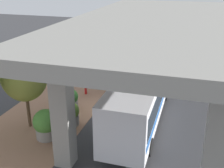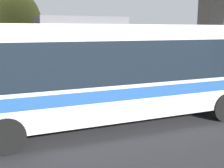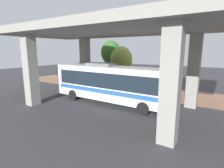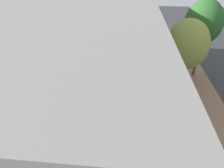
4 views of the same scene
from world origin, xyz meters
name	(u,v)px [view 1 (image 1 of 4)]	position (x,y,z in m)	size (l,w,h in m)	color
ground_plane	(96,111)	(0.00, 0.00, 0.00)	(80.00, 80.00, 0.00)	#38383A
sidewalk_strip	(58,105)	(-3.00, 0.00, 0.01)	(6.00, 40.00, 0.02)	#936B51
overpass	(157,31)	(4.00, 0.00, 5.94)	(9.40, 19.88, 6.75)	gray
bus	(141,94)	(3.28, -0.52, 1.96)	(2.67, 10.83, 3.62)	silver
fire_hydrant	(86,88)	(-1.80, 2.53, 0.52)	(0.40, 0.19, 1.03)	#B21919
planter_front	(71,99)	(-1.85, -0.22, 0.75)	(1.12, 1.12, 1.52)	gray
planter_middle	(46,124)	(-1.63, -4.12, 0.91)	(1.47, 1.47, 1.83)	gray
planter_back	(70,114)	(-0.89, -2.32, 0.79)	(1.14, 1.14, 1.60)	gray
street_tree_far	(24,74)	(-3.33, -3.22, 3.55)	(2.83, 2.83, 5.25)	brown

